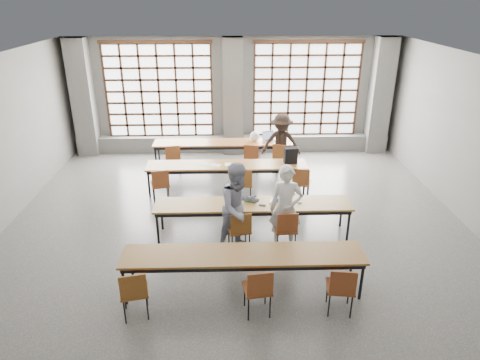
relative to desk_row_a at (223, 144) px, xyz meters
name	(u,v)px	position (x,y,z in m)	size (l,w,h in m)	color
floor	(237,238)	(0.30, -4.04, -0.66)	(11.00, 11.00, 0.00)	#464644
ceiling	(237,65)	(0.30, -4.04, 2.84)	(11.00, 11.00, 0.00)	silver
wall_back	(233,95)	(0.30, 1.46, 1.09)	(10.00, 10.00, 0.00)	slate
column_left	(83,98)	(-4.20, 1.18, 1.09)	(0.60, 0.55, 3.50)	#595956
column_mid	(233,97)	(0.30, 1.18, 1.09)	(0.60, 0.55, 3.50)	#595956
column_right	(380,96)	(4.80, 1.18, 1.09)	(0.60, 0.55, 3.50)	#595956
window_left	(159,91)	(-1.95, 1.38, 1.24)	(3.32, 0.12, 3.00)	white
window_right	(306,90)	(2.55, 1.38, 1.24)	(3.32, 0.12, 3.00)	white
sill_ledge	(233,143)	(0.30, 1.26, -0.41)	(9.80, 0.35, 0.50)	#595956
desk_row_a	(223,144)	(0.00, 0.00, 0.00)	(4.00, 0.70, 0.73)	brown
desk_row_b	(227,167)	(0.09, -1.75, 0.00)	(4.00, 0.70, 0.73)	brown
desk_row_c	(253,206)	(0.62, -3.93, 0.00)	(4.00, 0.70, 0.73)	brown
desk_row_d	(243,257)	(0.35, -5.75, 0.00)	(4.00, 0.70, 0.73)	brown
chair_back_left	(173,156)	(-1.39, -0.63, -0.13)	(0.48, 0.49, 0.88)	brown
chair_back_mid	(252,155)	(0.78, -0.63, -0.13)	(0.50, 0.50, 0.88)	brown
chair_back_right	(280,155)	(1.58, -0.63, -0.13)	(0.52, 0.52, 0.88)	brown
chair_mid_left	(160,182)	(-1.49, -2.38, -0.13)	(0.51, 0.51, 0.88)	brown
chair_mid_centre	(243,181)	(0.49, -2.38, -0.13)	(0.44, 0.45, 0.88)	brown
chair_mid_right	(301,181)	(1.87, -2.38, -0.13)	(0.52, 0.52, 0.88)	brown
chair_front_left	(240,227)	(0.34, -4.56, -0.13)	(0.49, 0.49, 0.88)	brown
chair_front_right	(286,227)	(1.23, -4.56, -0.13)	(0.44, 0.45, 0.88)	maroon
chair_near_left	(134,290)	(-1.33, -6.37, -0.13)	(0.50, 0.50, 0.88)	brown
chair_near_mid	(258,287)	(0.57, -6.38, -0.13)	(0.47, 0.48, 0.88)	brown
chair_near_right	(341,286)	(1.84, -6.38, -0.13)	(0.47, 0.48, 0.88)	brown
student_male	(286,208)	(1.22, -4.43, 0.20)	(0.63, 0.42, 1.74)	silver
student_female	(239,207)	(0.32, -4.43, 0.24)	(0.88, 0.68, 1.80)	#181E48
student_back	(281,144)	(1.60, -0.50, 0.17)	(1.07, 0.62, 1.66)	black
laptop_front	(281,198)	(1.20, -3.82, 0.13)	(0.45, 0.42, 0.26)	#B3B3B8
laptop_back	(269,138)	(1.33, 0.11, 0.13)	(0.45, 0.42, 0.26)	#BAB9BF
mouse	(300,202)	(1.57, -3.95, 0.08)	(0.10, 0.06, 0.04)	silver
green_box	(250,200)	(0.57, -3.85, 0.11)	(0.25, 0.09, 0.09)	#2C7B28
phone	(262,205)	(0.80, -4.03, 0.07)	(0.13, 0.06, 0.01)	black
paper_sheet_a	(203,164)	(-0.51, -1.70, 0.07)	(0.30, 0.21, 0.00)	white
paper_sheet_b	(215,165)	(-0.21, -1.80, 0.07)	(0.30, 0.21, 0.00)	silver
paper_sheet_c	(231,164)	(0.19, -1.75, 0.07)	(0.30, 0.21, 0.00)	white
backpack	(291,155)	(1.69, -1.70, 0.27)	(0.32, 0.20, 0.40)	black
plastic_bag	(255,136)	(0.90, 0.05, 0.21)	(0.26, 0.21, 0.29)	white
red_pouch	(134,288)	(-1.35, -6.30, -0.16)	(0.20, 0.08, 0.06)	#AE1A15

